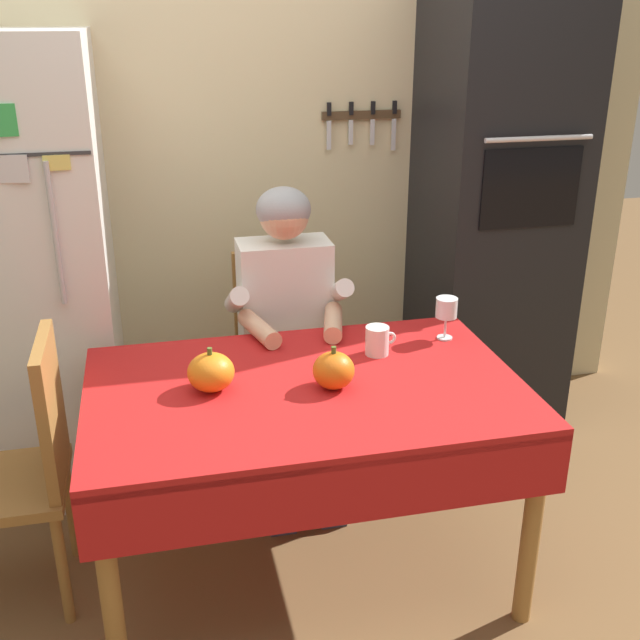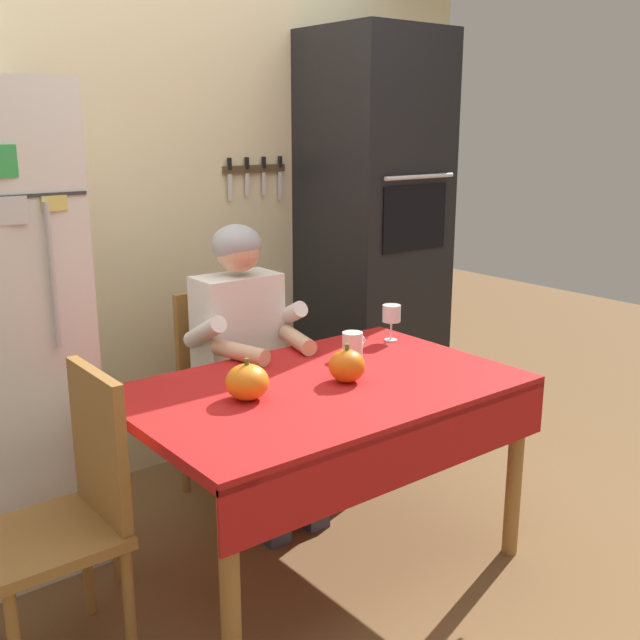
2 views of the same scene
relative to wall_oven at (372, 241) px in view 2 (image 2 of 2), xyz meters
name	(u,v)px [view 2 (image 2 of 2)]	position (x,y,z in m)	size (l,w,h in m)	color
ground_plane	(338,577)	(-1.05, -1.00, -1.05)	(10.00, 10.00, 0.00)	brown
back_wall_assembly	(166,199)	(-1.00, 0.35, 0.25)	(3.70, 0.13, 2.60)	beige
wall_oven	(372,241)	(0.00, 0.00, 0.00)	(0.60, 0.64, 2.10)	black
dining_table	(326,407)	(-1.05, -0.92, -0.39)	(1.40, 0.90, 0.74)	#9E6B33
chair_behind_person	(225,384)	(-1.00, -0.13, -0.54)	(0.40, 0.40, 0.93)	#9E6B33
seated_person	(247,345)	(-1.00, -0.32, -0.31)	(0.47, 0.55, 1.25)	#38384C
chair_left_side	(72,506)	(-1.95, -0.80, -0.54)	(0.40, 0.40, 0.93)	#9E6B33
coffee_mug	(353,345)	(-0.75, -0.73, -0.26)	(0.11, 0.08, 0.10)	white
wine_glass	(391,315)	(-0.47, -0.65, -0.19)	(0.08, 0.08, 0.16)	white
pumpkin_large	(247,382)	(-1.35, -0.87, -0.25)	(0.15, 0.15, 0.15)	orange
pumpkin_medium	(347,366)	(-0.97, -0.94, -0.25)	(0.13, 0.13, 0.14)	orange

